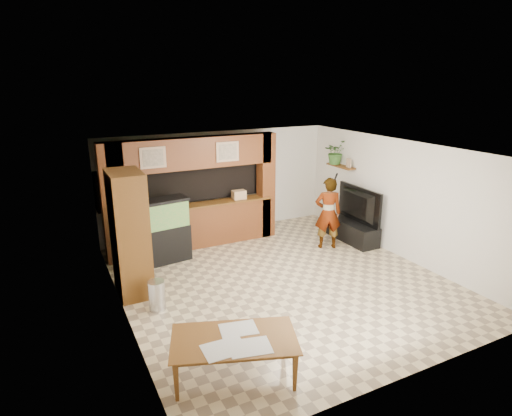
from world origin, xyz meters
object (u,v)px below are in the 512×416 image
pantry_cabinet (130,234)px  dining_table (235,359)px  television (354,205)px  aquarium (159,232)px  person (328,213)px

pantry_cabinet → dining_table: size_ratio=1.40×
dining_table → television: bearing=55.3°
television → pantry_cabinet: bearing=93.6°
pantry_cabinet → aquarium: (0.80, 1.11, -0.46)m
television → dining_table: 5.75m
television → person: 0.82m
pantry_cabinet → person: 4.55m
aquarium → dining_table: (-0.10, -4.17, -0.40)m
pantry_cabinet → television: size_ratio=1.54×
aquarium → television: size_ratio=0.94×
pantry_cabinet → aquarium: bearing=54.2°
aquarium → television: aquarium is taller
television → person: bearing=95.7°
pantry_cabinet → television: 5.36m
television → person: person is taller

